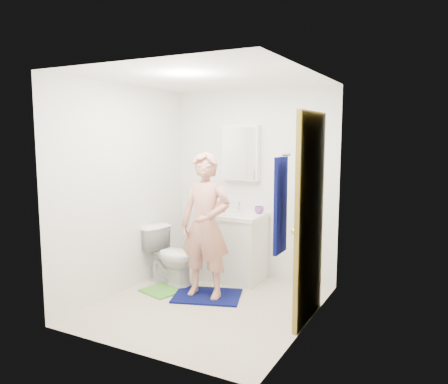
% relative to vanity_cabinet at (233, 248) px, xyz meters
% --- Properties ---
extents(floor, '(2.20, 2.40, 0.02)m').
position_rel_vanity_cabinet_xyz_m(floor, '(0.15, -0.91, -0.41)').
color(floor, beige).
rests_on(floor, ground).
extents(ceiling, '(2.20, 2.40, 0.02)m').
position_rel_vanity_cabinet_xyz_m(ceiling, '(0.15, -0.91, 2.01)').
color(ceiling, white).
rests_on(ceiling, ground).
extents(wall_back, '(2.20, 0.02, 2.40)m').
position_rel_vanity_cabinet_xyz_m(wall_back, '(0.15, 0.30, 0.80)').
color(wall_back, silver).
rests_on(wall_back, ground).
extents(wall_front, '(2.20, 0.02, 2.40)m').
position_rel_vanity_cabinet_xyz_m(wall_front, '(0.15, -2.12, 0.80)').
color(wall_front, silver).
rests_on(wall_front, ground).
extents(wall_left, '(0.02, 2.40, 2.40)m').
position_rel_vanity_cabinet_xyz_m(wall_left, '(-0.96, -0.91, 0.80)').
color(wall_left, silver).
rests_on(wall_left, ground).
extents(wall_right, '(0.02, 2.40, 2.40)m').
position_rel_vanity_cabinet_xyz_m(wall_right, '(1.26, -0.91, 0.80)').
color(wall_right, silver).
rests_on(wall_right, ground).
extents(vanity_cabinet, '(0.75, 0.55, 0.80)m').
position_rel_vanity_cabinet_xyz_m(vanity_cabinet, '(0.00, 0.00, 0.00)').
color(vanity_cabinet, white).
rests_on(vanity_cabinet, floor).
extents(countertop, '(0.79, 0.59, 0.05)m').
position_rel_vanity_cabinet_xyz_m(countertop, '(0.00, 0.00, 0.43)').
color(countertop, white).
rests_on(countertop, vanity_cabinet).
extents(sink_basin, '(0.40, 0.40, 0.03)m').
position_rel_vanity_cabinet_xyz_m(sink_basin, '(0.00, 0.00, 0.44)').
color(sink_basin, white).
rests_on(sink_basin, countertop).
extents(faucet, '(0.03, 0.03, 0.12)m').
position_rel_vanity_cabinet_xyz_m(faucet, '(0.00, 0.18, 0.51)').
color(faucet, silver).
rests_on(faucet, countertop).
extents(medicine_cabinet, '(0.50, 0.12, 0.70)m').
position_rel_vanity_cabinet_xyz_m(medicine_cabinet, '(0.00, 0.22, 1.20)').
color(medicine_cabinet, white).
rests_on(medicine_cabinet, wall_back).
extents(mirror_panel, '(0.46, 0.01, 0.66)m').
position_rel_vanity_cabinet_xyz_m(mirror_panel, '(0.00, 0.16, 1.20)').
color(mirror_panel, white).
rests_on(mirror_panel, wall_back).
extents(door, '(0.05, 0.80, 2.05)m').
position_rel_vanity_cabinet_xyz_m(door, '(1.22, -0.76, 0.62)').
color(door, olive).
rests_on(door, ground).
extents(door_knob, '(0.07, 0.07, 0.07)m').
position_rel_vanity_cabinet_xyz_m(door_knob, '(1.18, -1.08, 0.55)').
color(door_knob, gold).
rests_on(door_knob, door).
extents(towel, '(0.03, 0.24, 0.80)m').
position_rel_vanity_cabinet_xyz_m(towel, '(1.18, -1.48, 0.85)').
color(towel, '#070C4A').
rests_on(towel, wall_right).
extents(towel_hook, '(0.06, 0.02, 0.02)m').
position_rel_vanity_cabinet_xyz_m(towel_hook, '(1.22, -1.48, 1.27)').
color(towel_hook, silver).
rests_on(towel_hook, wall_right).
extents(toilet, '(0.76, 0.53, 0.71)m').
position_rel_vanity_cabinet_xyz_m(toilet, '(-0.59, -0.53, -0.05)').
color(toilet, white).
rests_on(toilet, floor).
extents(bath_mat, '(0.88, 0.74, 0.02)m').
position_rel_vanity_cabinet_xyz_m(bath_mat, '(0.03, -0.71, -0.39)').
color(bath_mat, '#070C4A').
rests_on(bath_mat, floor).
extents(green_rug, '(0.50, 0.46, 0.02)m').
position_rel_vanity_cabinet_xyz_m(green_rug, '(-0.53, -0.83, -0.39)').
color(green_rug, '#4FA336').
rests_on(green_rug, floor).
extents(soap_dispenser, '(0.11, 0.11, 0.20)m').
position_rel_vanity_cabinet_xyz_m(soap_dispenser, '(-0.16, -0.03, 0.55)').
color(soap_dispenser, '#C8775D').
rests_on(soap_dispenser, countertop).
extents(toothbrush_cup, '(0.13, 0.13, 0.09)m').
position_rel_vanity_cabinet_xyz_m(toothbrush_cup, '(0.30, 0.13, 0.50)').
color(toothbrush_cup, '#733F8C').
rests_on(toothbrush_cup, countertop).
extents(man, '(0.62, 0.43, 1.62)m').
position_rel_vanity_cabinet_xyz_m(man, '(0.02, -0.73, 0.43)').
color(man, tan).
rests_on(man, bath_mat).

